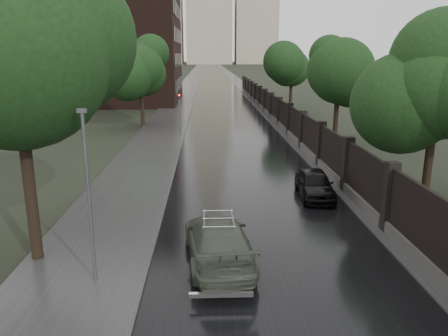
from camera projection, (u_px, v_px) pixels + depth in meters
ground at (290, 309)px, 11.44m from camera, size 800.00×800.00×0.00m
road at (211, 69)px, 195.13m from camera, size 8.00×420.00×0.02m
sidewalk_left at (198, 69)px, 194.89m from camera, size 4.00×420.00×0.16m
verge_right at (223, 69)px, 195.34m from camera, size 3.00×420.00×0.08m
fence_right at (276, 112)px, 42.31m from camera, size 0.45×75.72×2.70m
tree_left_near at (14, 56)px, 12.43m from camera, size 5.44×5.44×9.16m
tree_left_far at (140, 69)px, 38.81m from camera, size 4.25×4.25×7.39m
tree_right_a at (437, 92)px, 18.21m from camera, size 4.08×4.08×7.01m
tree_right_b at (339, 76)px, 31.75m from camera, size 4.08×4.08×7.01m
tree_right_c at (292, 68)px, 49.15m from camera, size 4.08×4.08×7.01m
lamp_post at (89, 197)px, 12.01m from camera, size 0.25×0.12×5.11m
traffic_light at (180, 107)px, 34.83m from camera, size 0.16×0.32×4.00m
brick_building at (88, 27)px, 58.50m from camera, size 24.00×18.00×20.00m
stalinist_tower at (209, 5)px, 291.80m from camera, size 92.00×30.00×159.00m
volga_sedan at (218, 241)px, 13.94m from camera, size 2.44×5.04×1.41m
car_right_near at (315, 184)px, 20.30m from camera, size 1.70×3.83×1.28m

